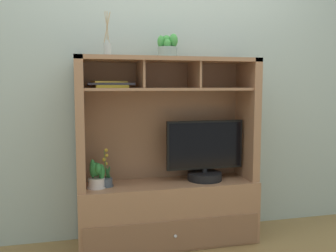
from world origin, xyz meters
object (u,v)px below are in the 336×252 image
Objects in this scene: magazine_stack_left at (110,85)px; media_console at (168,186)px; potted_fern at (97,175)px; tv_monitor at (205,156)px; potted_orchid at (106,180)px; diffuser_bottle at (107,49)px; potted_succulent at (168,48)px.

media_console is at bearing -2.31° from magazine_stack_left.
potted_fern is at bearing -175.39° from media_console.
tv_monitor is 2.17× the size of potted_orchid.
diffuser_bottle is (0.10, 0.05, 0.90)m from potted_fern.
magazine_stack_left reaches higher than potted_fern.
media_console is at bearing 176.49° from tv_monitor.
media_console is 6.81× the size of potted_fern.
magazine_stack_left is at bearing 178.90° from potted_succulent.
magazine_stack_left is (0.04, 0.04, 0.69)m from potted_orchid.
potted_succulent reaches higher than magazine_stack_left.
magazine_stack_left is at bearing 28.42° from potted_fern.
diffuser_bottle reaches higher than potted_succulent.
potted_orchid is at bearing -137.46° from diffuser_bottle.
potted_succulent is at bearing 71.94° from media_console.
tv_monitor is 2.94× the size of potted_fern.
potted_succulent reaches higher than tv_monitor.
potted_orchid is at bearing 20.85° from potted_fern.
diffuser_bottle reaches higher than magazine_stack_left.
magazine_stack_left is at bearing 177.20° from tv_monitor.
potted_fern is at bearing -174.47° from potted_succulent.
potted_succulent reaches higher than potted_orchid.
magazine_stack_left is at bearing 26.71° from diffuser_bottle.
magazine_stack_left is 0.51m from potted_succulent.
potted_orchid is at bearing -142.03° from magazine_stack_left.
magazine_stack_left is at bearing 37.97° from potted_orchid.
diffuser_bottle is at bearing 178.74° from media_console.
media_console is 1.04m from potted_succulent.
potted_succulent is (0.00, 0.01, 1.04)m from media_console.
magazine_stack_left reaches higher than potted_orchid.
potted_orchid is (-0.47, -0.02, 0.09)m from media_console.
potted_succulent is at bearing 174.69° from tv_monitor.
tv_monitor is (0.29, -0.02, 0.22)m from media_console.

